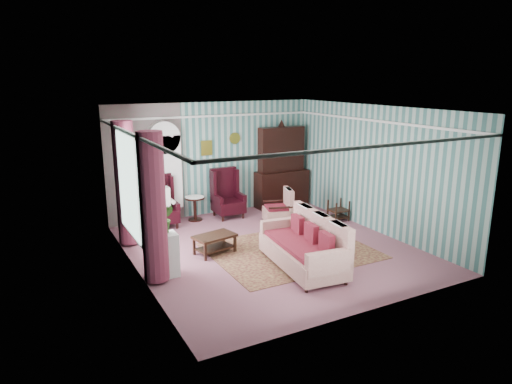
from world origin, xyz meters
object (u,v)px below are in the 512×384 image
bookcase (165,178)px  wingback_right (228,194)px  nest_table (338,210)px  sofa (302,240)px  plant_stand (162,256)px  wingback_left (161,202)px  seated_woman (161,203)px  round_side_table (195,209)px  coffee_table (215,244)px  dresser_hutch (282,164)px  floral_armchair (278,205)px

bookcase → wingback_right: 1.63m
nest_table → sofa: bearing=-139.9°
bookcase → plant_stand: size_ratio=2.80×
wingback_left → seated_woman: 0.04m
plant_stand → round_side_table: bearing=59.6°
coffee_table → wingback_right: bearing=59.1°
bookcase → dresser_hutch: size_ratio=0.95×
seated_woman → dresser_hutch: bearing=4.4°
wingback_right → coffee_table: (-1.29, -2.15, -0.43)m
wingback_left → wingback_right: same height
wingback_left → floral_armchair: size_ratio=1.33×
nest_table → seated_woman: bearing=159.2°
nest_table → coffee_table: nest_table is taller
nest_table → coffee_table: (-3.61, -0.60, -0.07)m
nest_table → wingback_right: bearing=146.3°
bookcase → wingback_right: (1.50, -0.39, -0.50)m
wingback_right → nest_table: bearing=-33.7°
floral_armchair → sofa: bearing=176.2°
bookcase → plant_stand: bookcase is taller
wingback_right → floral_armchair: 1.37m
wingback_right → sofa: (-0.13, -3.61, -0.06)m
bookcase → wingback_right: bookcase is taller
sofa → coffee_table: size_ratio=2.50×
wingback_right → round_side_table: wingback_right is taller
wingback_left → coffee_table: size_ratio=1.51×
nest_table → sofa: 3.22m
seated_woman → wingback_right: bearing=0.0°
dresser_hutch → sofa: bearing=-115.8°
dresser_hutch → round_side_table: 2.75m
dresser_hutch → wingback_left: dresser_hutch is taller
dresser_hutch → coffee_table: dresser_hutch is taller
bookcase → floral_armchair: bearing=-32.1°
seated_woman → round_side_table: (0.90, 0.15, -0.29)m
bookcase → wingback_left: 0.68m
seated_woman → bookcase: bearing=57.3°
dresser_hutch → floral_armchair: 1.77m
bookcase → round_side_table: size_ratio=3.73×
bookcase → floral_armchair: size_ratio=2.39×
coffee_table → bookcase: bearing=94.8°
bookcase → plant_stand: 3.39m
plant_stand → sofa: sofa is taller
wingback_right → sofa: bearing=-92.1°
wingback_left → coffee_table: bearing=-77.8°
dresser_hutch → plant_stand: size_ratio=2.95×
wingback_left → plant_stand: size_ratio=1.56×
dresser_hutch → nest_table: size_ratio=4.37×
wingback_right → sofa: wingback_right is taller
wingback_left → seated_woman: wingback_left is taller
seated_woman → wingback_left: bearing=0.0°
floral_armchair → coffee_table: 2.39m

